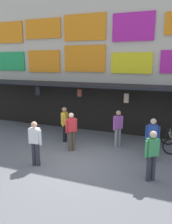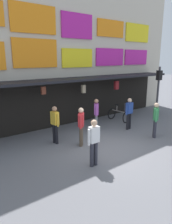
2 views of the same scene
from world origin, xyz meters
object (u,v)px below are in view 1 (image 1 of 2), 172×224
object	(u,v)px
pedestrian_in_yellow	(152,153)
pedestrian_in_red	(71,130)
pedestrian_in_purple	(35,141)
pedestrian_in_black	(118,127)
pedestrian_in_white	(65,122)
pedestrian_in_green	(152,136)
bicycle_parked	(170,141)

from	to	relation	value
pedestrian_in_yellow	pedestrian_in_red	size ratio (longest dim) A/B	1.00
pedestrian_in_purple	pedestrian_in_red	bearing A→B (deg)	68.06
pedestrian_in_black	pedestrian_in_red	distance (m)	2.08
pedestrian_in_white	pedestrian_in_purple	size ratio (longest dim) A/B	1.00
pedestrian_in_yellow	pedestrian_in_red	distance (m)	3.61
pedestrian_in_green	pedestrian_in_yellow	bearing A→B (deg)	-86.51
pedestrian_in_green	pedestrian_in_red	world-z (taller)	same
pedestrian_in_black	bicycle_parked	bearing A→B (deg)	12.69
bicycle_parked	pedestrian_in_yellow	distance (m)	3.01
pedestrian_in_white	pedestrian_in_yellow	xyz separation A→B (m)	(4.12, -2.20, 0.00)
pedestrian_in_black	pedestrian_in_purple	bearing A→B (deg)	-131.02
bicycle_parked	pedestrian_in_white	xyz separation A→B (m)	(-4.71, -0.71, 0.55)
pedestrian_in_red	pedestrian_in_green	bearing A→B (deg)	4.62
pedestrian_in_white	pedestrian_in_green	world-z (taller)	same
pedestrian_in_yellow	pedestrian_in_purple	world-z (taller)	same
bicycle_parked	pedestrian_in_yellow	world-z (taller)	pedestrian_in_yellow
pedestrian_in_green	pedestrian_in_red	bearing A→B (deg)	-175.38
pedestrian_in_green	pedestrian_in_black	bearing A→B (deg)	150.82
pedestrian_in_white	pedestrian_in_yellow	bearing A→B (deg)	-28.05
bicycle_parked	pedestrian_in_yellow	xyz separation A→B (m)	(-0.58, -2.91, 0.55)
pedestrian_in_green	pedestrian_in_red	distance (m)	3.28
pedestrian_in_red	pedestrian_in_black	bearing A→B (deg)	32.31
bicycle_parked	pedestrian_in_green	xyz separation A→B (m)	(-0.68, -1.34, 0.59)
pedestrian_in_white	pedestrian_in_purple	world-z (taller)	same
pedestrian_in_red	pedestrian_in_purple	bearing A→B (deg)	-111.94
bicycle_parked	pedestrian_in_green	distance (m)	1.61
pedestrian_in_white	pedestrian_in_red	size ratio (longest dim) A/B	1.00
pedestrian_in_purple	bicycle_parked	bearing A→B (deg)	35.44
bicycle_parked	pedestrian_in_black	bearing A→B (deg)	-167.31
pedestrian_in_yellow	pedestrian_in_purple	bearing A→B (deg)	-174.51
pedestrian_in_white	pedestrian_in_black	world-z (taller)	same
pedestrian_in_yellow	pedestrian_in_white	bearing A→B (deg)	151.95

